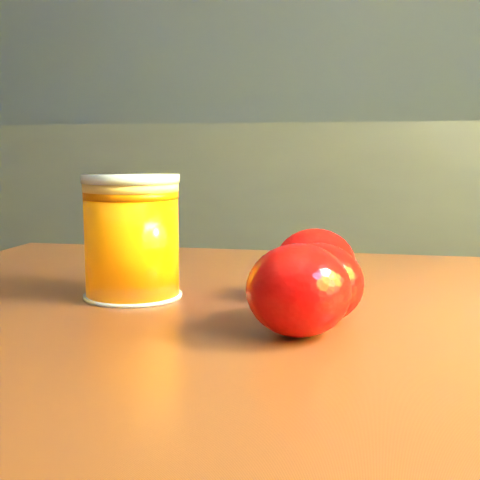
# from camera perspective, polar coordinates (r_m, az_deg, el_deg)

# --- Properties ---
(kitchen_counter) EXTENTS (3.15, 0.60, 0.90)m
(kitchen_counter) POSITION_cam_1_polar(r_m,az_deg,el_deg) (2.00, -9.88, -3.58)
(kitchen_counter) COLOR #434448
(kitchen_counter) RESTS_ON ground
(table) EXTENTS (1.00, 0.73, 0.72)m
(table) POSITION_cam_1_polar(r_m,az_deg,el_deg) (0.55, 11.90, -16.20)
(table) COLOR brown
(table) RESTS_ON ground
(juice_glass) EXTENTS (0.09, 0.09, 0.11)m
(juice_glass) POSITION_cam_1_polar(r_m,az_deg,el_deg) (0.59, -9.22, 0.24)
(juice_glass) COLOR orange
(juice_glass) RESTS_ON table
(orange_front) EXTENTS (0.08, 0.08, 0.06)m
(orange_front) POSITION_cam_1_polar(r_m,az_deg,el_deg) (0.51, 6.69, -3.68)
(orange_front) COLOR red
(orange_front) RESTS_ON table
(orange_back) EXTENTS (0.09, 0.09, 0.06)m
(orange_back) POSITION_cam_1_polar(r_m,az_deg,el_deg) (0.58, 6.41, -2.08)
(orange_back) COLOR red
(orange_back) RESTS_ON table
(orange_extra) EXTENTS (0.10, 0.10, 0.07)m
(orange_extra) POSITION_cam_1_polar(r_m,az_deg,el_deg) (0.47, 5.02, -4.29)
(orange_extra) COLOR red
(orange_extra) RESTS_ON table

